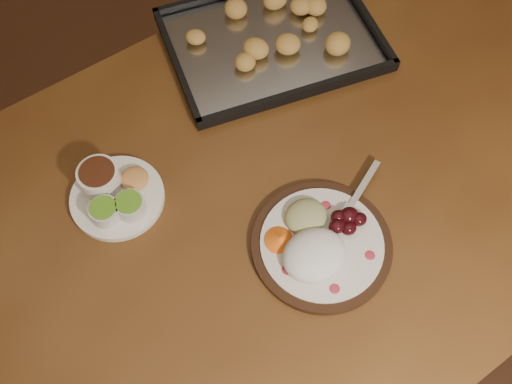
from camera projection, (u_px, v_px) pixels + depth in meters
ground at (252, 225)px, 1.82m from camera, size 4.00×4.00×0.00m
dining_table at (263, 221)px, 1.11m from camera, size 1.58×1.05×0.75m
dinner_plate at (319, 244)px, 0.96m from camera, size 0.30×0.24×0.06m
condiment_saucer at (113, 193)px, 1.00m from camera, size 0.17×0.17×0.06m
baking_tray at (272, 39)px, 1.18m from camera, size 0.47×0.37×0.04m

